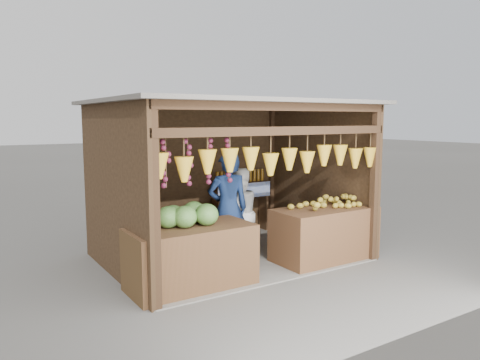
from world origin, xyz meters
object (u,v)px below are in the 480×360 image
at_px(counter_left, 191,257).
at_px(woman_standing, 239,213).
at_px(man_standing, 228,209).
at_px(vendor_seated, 141,215).
at_px(counter_right, 325,234).

distance_m(counter_left, woman_standing, 1.67).
bearing_deg(woman_standing, man_standing, 33.91).
xyz_separation_m(man_standing, woman_standing, (0.36, 0.24, -0.15)).
height_order(counter_left, man_standing, man_standing).
bearing_deg(man_standing, counter_left, 49.82).
bearing_deg(vendor_seated, man_standing, -168.75).
bearing_deg(counter_left, counter_right, -0.85).
relative_size(counter_left, man_standing, 0.96).
height_order(counter_left, woman_standing, woman_standing).
bearing_deg(man_standing, counter_right, 170.94).
height_order(counter_left, counter_right, counter_right).
bearing_deg(woman_standing, vendor_seated, -3.48).
bearing_deg(counter_right, woman_standing, 139.82).
xyz_separation_m(counter_right, woman_standing, (-1.11, 0.94, 0.32)).
distance_m(counter_right, vendor_seated, 3.04).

